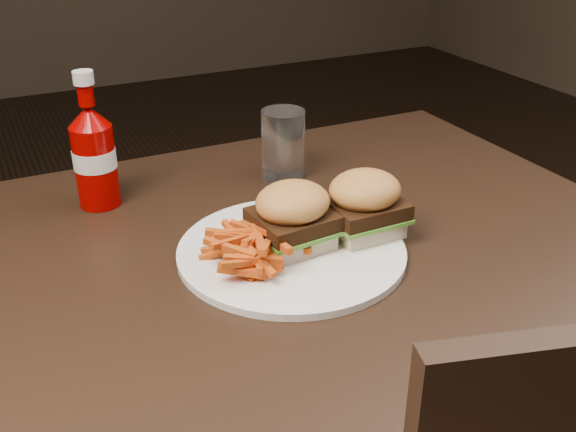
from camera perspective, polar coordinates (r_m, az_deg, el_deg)
name	(u,v)px	position (r m, az deg, el deg)	size (l,w,h in m)	color
dining_table	(213,288)	(0.83, -6.38, -6.05)	(1.20, 0.80, 0.04)	black
plate	(291,251)	(0.85, 0.30, -2.97)	(0.29, 0.29, 0.01)	white
sandwich_half_a	(293,238)	(0.85, 0.40, -1.85)	(0.08, 0.08, 0.02)	beige
sandwich_half_b	(363,224)	(0.88, 6.37, -0.71)	(0.08, 0.08, 0.02)	beige
fries_pile	(253,244)	(0.81, -3.00, -2.37)	(0.11, 0.11, 0.04)	#BF451C
ketchup_bottle	(96,166)	(0.99, -15.97, 4.10)	(0.06, 0.06, 0.12)	#900000
tumbler	(283,144)	(1.05, -0.41, 6.13)	(0.07, 0.07, 0.11)	white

